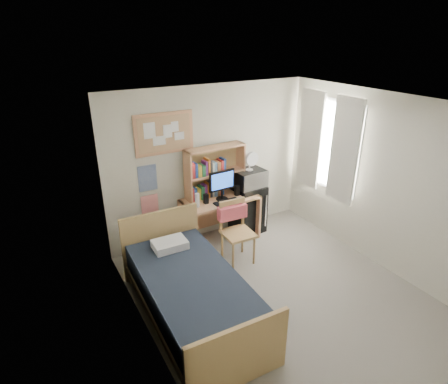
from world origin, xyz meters
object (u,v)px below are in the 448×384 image
desk_chair (238,233)px  monitor (222,185)px  bulletin_board (164,133)px  bed (193,297)px  desk (220,219)px  speaker_left (206,199)px  speaker_right (237,191)px  microwave (249,178)px  mini_fridge (248,208)px  desk_fan (250,162)px

desk_chair → monitor: bearing=85.9°
bulletin_board → desk_chair: bulletin_board is taller
monitor → bed: bearing=-133.0°
desk_chair → desk: bearing=86.6°
speaker_left → speaker_right: size_ratio=0.93×
bed → speaker_left: bearing=58.5°
monitor → speaker_left: bearing=180.0°
speaker_left → microwave: size_ratio=0.32×
bulletin_board → monitor: bulletin_board is taller
bulletin_board → speaker_right: (1.09, -0.37, -1.04)m
desk_chair → mini_fridge: (0.67, 0.77, -0.06)m
speaker_right → desk_fan: 0.53m
desk → mini_fridge: (0.60, 0.06, 0.04)m
bulletin_board → mini_fridge: 2.05m
speaker_right → desk_chair: bearing=-122.3°
bed → speaker_left: speaker_left is taller
speaker_right → desk_fan: bearing=14.1°
monitor → bulletin_board: bearing=151.6°
bulletin_board → speaker_right: size_ratio=5.39×
desk → speaker_left: bearing=-168.7°
mini_fridge → speaker_left: speaker_left is taller
microwave → desk_chair: bearing=-135.6°
desk → speaker_left: (-0.30, -0.07, 0.48)m
bulletin_board → microwave: size_ratio=1.83×
desk_fan → microwave: bearing=0.0°
desk_fan → speaker_left: bearing=-176.3°
monitor → desk: bearing=90.0°
monitor → desk_fan: 0.66m
desk → monitor: bearing=-90.0°
desk → bed: size_ratio=0.57×
bed → monitor: bearing=51.1°
microwave → desk: bearing=-179.6°
desk_chair → desk_fan: (0.67, 0.75, 0.82)m
monitor → desk_fan: size_ratio=1.65×
bed → bulletin_board: bearing=77.9°
bulletin_board → desk: bearing=-22.3°
bed → desk_fan: (1.83, 1.55, 1.01)m
bulletin_board → monitor: 1.24m
desk_fan → monitor: bearing=-173.9°
bed → monitor: (1.23, 1.45, 0.74)m
speaker_right → bulletin_board: bearing=158.7°
mini_fridge → monitor: bearing=-172.0°
microwave → desk_fan: (0.00, 0.00, 0.30)m
mini_fridge → monitor: (-0.60, -0.12, 0.61)m
mini_fridge → desk_fan: (0.00, -0.02, 0.88)m
bulletin_board → speaker_left: size_ratio=5.81×
desk_chair → bed: bearing=-142.6°
desk → monitor: (0.00, -0.06, 0.64)m
desk → mini_fridge: bearing=3.4°
bed → speaker_right: bearing=45.2°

